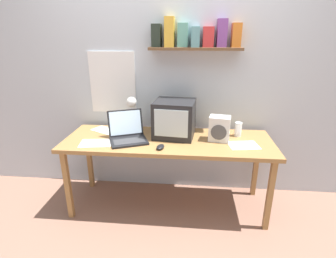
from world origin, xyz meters
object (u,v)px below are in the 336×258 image
at_px(space_heater, 219,129).
at_px(loose_paper_near_monitor, 105,130).
at_px(computer_mouse, 160,147).
at_px(crt_monitor, 174,119).
at_px(desk_lamp, 132,108).
at_px(open_notebook, 243,145).
at_px(laptop, 127,133).
at_px(printed_handout, 96,143).
at_px(corner_desk, 168,145).
at_px(juice_glass, 238,130).

height_order(space_heater, loose_paper_near_monitor, space_heater).
bearing_deg(computer_mouse, crt_monitor, 72.73).
distance_m(space_heater, loose_paper_near_monitor, 1.13).
xyz_separation_m(desk_lamp, open_notebook, (1.02, -0.24, -0.24)).
relative_size(computer_mouse, open_notebook, 0.42).
bearing_deg(laptop, computer_mouse, -51.39).
relative_size(desk_lamp, open_notebook, 1.28).
height_order(open_notebook, printed_handout, same).
xyz_separation_m(corner_desk, desk_lamp, (-0.35, 0.16, 0.30)).
height_order(juice_glass, computer_mouse, juice_glass).
bearing_deg(space_heater, loose_paper_near_monitor, -178.08).
height_order(corner_desk, computer_mouse, computer_mouse).
height_order(corner_desk, space_heater, space_heater).
bearing_deg(desk_lamp, space_heater, 4.81).
bearing_deg(loose_paper_near_monitor, computer_mouse, -32.73).
relative_size(crt_monitor, loose_paper_near_monitor, 1.35).
bearing_deg(space_heater, computer_mouse, -145.15).
bearing_deg(loose_paper_near_monitor, open_notebook, -11.16).
xyz_separation_m(open_notebook, printed_handout, (-1.28, -0.07, 0.00)).
height_order(desk_lamp, space_heater, desk_lamp).
xyz_separation_m(laptop, loose_paper_near_monitor, (-0.29, 0.21, -0.06)).
relative_size(open_notebook, printed_handout, 0.92).
relative_size(laptop, computer_mouse, 3.56).
height_order(crt_monitor, printed_handout, crt_monitor).
bearing_deg(loose_paper_near_monitor, crt_monitor, -7.04).
bearing_deg(desk_lamp, loose_paper_near_monitor, -168.92).
relative_size(computer_mouse, loose_paper_near_monitor, 0.40).
distance_m(laptop, printed_handout, 0.29).
bearing_deg(corner_desk, laptop, -174.13).
distance_m(desk_lamp, loose_paper_near_monitor, 0.38).
height_order(corner_desk, juice_glass, juice_glass).
distance_m(crt_monitor, space_heater, 0.42).
distance_m(juice_glass, printed_handout, 1.30).
relative_size(space_heater, printed_handout, 0.75).
bearing_deg(computer_mouse, corner_desk, 78.37).
distance_m(corner_desk, crt_monitor, 0.25).
bearing_deg(laptop, corner_desk, -16.89).
bearing_deg(corner_desk, printed_handout, -166.16).
relative_size(open_notebook, loose_paper_near_monitor, 0.95).
relative_size(juice_glass, printed_handout, 0.44).
height_order(crt_monitor, open_notebook, crt_monitor).
relative_size(corner_desk, open_notebook, 6.82).
bearing_deg(loose_paper_near_monitor, space_heater, -8.13).
xyz_separation_m(corner_desk, printed_handout, (-0.62, -0.15, 0.06)).
relative_size(crt_monitor, desk_lamp, 1.12).
distance_m(desk_lamp, open_notebook, 1.07).
height_order(space_heater, open_notebook, space_heater).
xyz_separation_m(laptop, space_heater, (0.82, 0.06, 0.05)).
xyz_separation_m(laptop, computer_mouse, (0.32, -0.18, -0.05)).
relative_size(loose_paper_near_monitor, printed_handout, 0.98).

